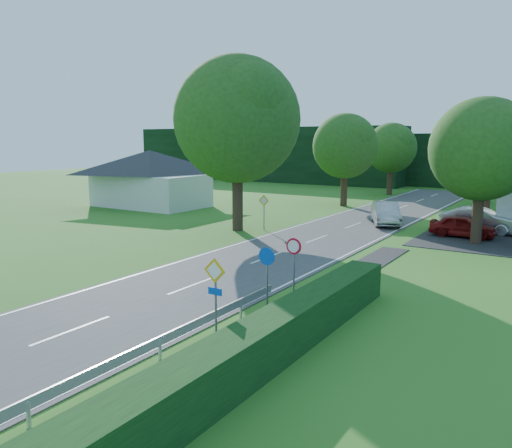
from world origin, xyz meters
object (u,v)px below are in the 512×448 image
Objects in this scene: moving_car at (386,213)px; parked_car_red at (462,226)px; streetlight at (479,167)px; motorcycle at (383,214)px; parked_car_silver_a at (480,220)px.

moving_car is 1.25× the size of parked_car_red.
moving_car reaches higher than parked_car_red.
streetlight is 7.42m from moving_car.
motorcycle is at bearing 153.04° from streetlight.
moving_car reaches higher than motorcycle.
streetlight reaches higher than parked_car_silver_a.
streetlight is 1.62× the size of moving_car.
moving_car is at bearing -47.32° from motorcycle.
parked_car_silver_a is at bearing -15.02° from parked_car_red.
streetlight is at bearing -6.90° from motorcycle.
parked_car_red is 0.79× the size of parked_car_silver_a.
parked_car_red is 2.52m from parked_car_silver_a.
motorcycle is 0.43× the size of parked_car_red.
moving_car is 2.89× the size of motorcycle.
motorcycle is at bearing 77.77° from parked_car_silver_a.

